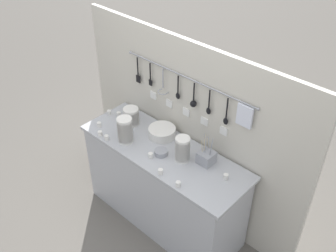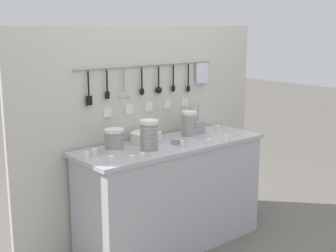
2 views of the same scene
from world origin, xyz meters
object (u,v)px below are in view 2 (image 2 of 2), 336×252
object	(u,v)px
bowl_stack_wide_centre	(189,125)
steel_mixing_bowl	(178,141)
bowl_stack_short_front	(149,137)
cup_edge_near	(218,128)
cup_edge_far	(142,156)
cutlery_caddy	(194,127)
bowl_stack_back_corner	(114,140)
cup_centre	(86,155)
plate_stack	(146,137)
cup_by_caddy	(209,142)
cup_mid_row	(182,143)
cup_front_left	(111,159)
cup_front_right	(132,159)
cup_back_left	(227,138)
cup_beside_plates	(95,152)

from	to	relation	value
bowl_stack_wide_centre	steel_mixing_bowl	distance (m)	0.21
bowl_stack_short_front	cup_edge_near	size ratio (longest dim) A/B	5.27
cup_edge_far	cup_edge_near	size ratio (longest dim) A/B	1.00
cutlery_caddy	cup_edge_far	bearing A→B (deg)	-156.25
bowl_stack_back_corner	cup_edge_far	size ratio (longest dim) A/B	3.56
cup_centre	bowl_stack_short_front	bearing A→B (deg)	-21.77
plate_stack	steel_mixing_bowl	size ratio (longest dim) A/B	2.17
bowl_stack_short_front	steel_mixing_bowl	xyz separation A→B (m)	(0.34, 0.08, -0.10)
cup_by_caddy	cup_mid_row	xyz separation A→B (m)	(-0.19, 0.08, 0.00)
cup_edge_near	cup_centre	world-z (taller)	same
steel_mixing_bowl	cup_front_left	bearing A→B (deg)	-171.34
cup_edge_far	cup_front_right	xyz separation A→B (m)	(-0.09, 0.00, 0.00)
cup_front_left	cup_back_left	xyz separation A→B (m)	(1.03, -0.08, 0.00)
steel_mixing_bowl	cup_beside_plates	world-z (taller)	cup_beside_plates
plate_stack	steel_mixing_bowl	bearing A→B (deg)	-48.46
bowl_stack_back_corner	cutlery_caddy	xyz separation A→B (m)	(0.84, 0.05, -0.03)
cutlery_caddy	cup_edge_near	world-z (taller)	cutlery_caddy
steel_mixing_bowl	cup_centre	xyz separation A→B (m)	(-0.76, 0.08, 0.00)
bowl_stack_short_front	cup_edge_far	bearing A→B (deg)	-144.66
cup_edge_far	cup_front_right	world-z (taller)	same
cup_mid_row	cup_beside_plates	bearing A→B (deg)	161.49
steel_mixing_bowl	bowl_stack_short_front	bearing A→B (deg)	-166.26
plate_stack	steel_mixing_bowl	distance (m)	0.25
plate_stack	bowl_stack_back_corner	bearing A→B (deg)	-169.91
plate_stack	cup_front_left	bearing A→B (deg)	-150.22
cutlery_caddy	cup_front_left	world-z (taller)	cutlery_caddy
bowl_stack_wide_centre	cutlery_caddy	xyz separation A→B (m)	(0.16, 0.11, -0.06)
cup_centre	cup_back_left	size ratio (longest dim) A/B	1.00
cup_edge_far	cup_front_right	size ratio (longest dim) A/B	1.00
cutlery_caddy	cup_front_left	bearing A→B (deg)	-164.55
bowl_stack_back_corner	cup_front_right	bearing A→B (deg)	-102.67
bowl_stack_short_front	cup_by_caddy	world-z (taller)	bowl_stack_short_front
bowl_stack_short_front	cup_edge_near	xyz separation A→B (m)	(0.91, 0.21, -0.10)
cup_by_caddy	cup_mid_row	world-z (taller)	same
bowl_stack_short_front	cup_front_right	xyz separation A→B (m)	(-0.23, -0.10, -0.10)
cup_mid_row	cup_beside_plates	world-z (taller)	same
bowl_stack_wide_centre	cup_mid_row	bearing A→B (deg)	-142.78
cutlery_caddy	bowl_stack_back_corner	bearing A→B (deg)	-176.80
cup_front_right	plate_stack	bearing A→B (deg)	42.80
cutlery_caddy	cup_back_left	bearing A→B (deg)	-87.35
bowl_stack_wide_centre	cup_by_caddy	world-z (taller)	bowl_stack_wide_centre
cup_back_left	cup_beside_plates	size ratio (longest dim) A/B	1.00
cup_back_left	cup_front_right	bearing A→B (deg)	180.00
plate_stack	cup_front_left	size ratio (longest dim) A/B	5.26
bowl_stack_short_front	plate_stack	size ratio (longest dim) A/B	1.00
bowl_stack_short_front	cup_front_left	distance (m)	0.35
cup_front_left	cup_edge_near	size ratio (longest dim) A/B	1.00
steel_mixing_bowl	cup_by_caddy	size ratio (longest dim) A/B	2.43
cup_centre	cup_edge_far	bearing A→B (deg)	-43.56
bowl_stack_back_corner	cup_edge_far	xyz separation A→B (m)	(0.02, -0.31, -0.06)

